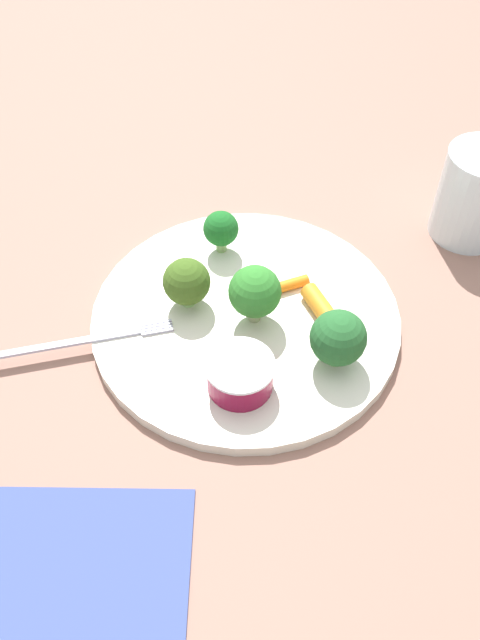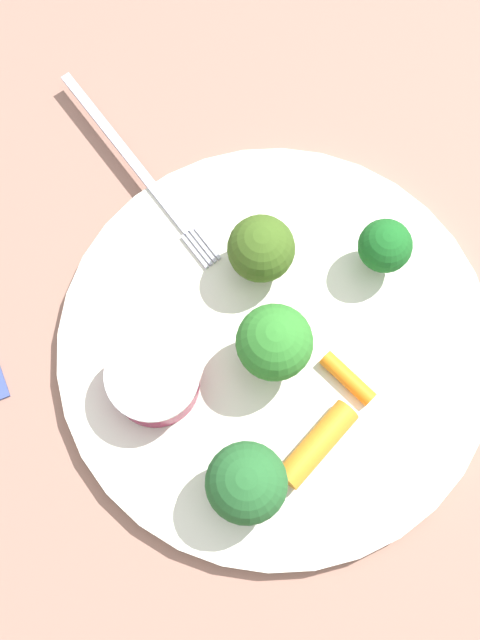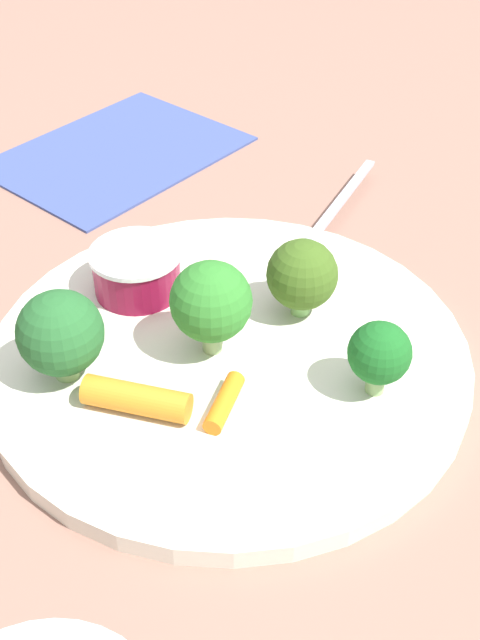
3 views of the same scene
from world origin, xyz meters
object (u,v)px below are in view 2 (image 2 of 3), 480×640
object	(u,v)px
broccoli_floret_3	(385,246)
broccoli_floret_0	(261,249)
plate	(276,346)
sauce_cup	(153,376)
broccoli_floret_1	(274,343)
carrot_stick_1	(310,447)
broccoli_floret_2	(246,483)
carrot_stick_0	(348,378)
fork	(139,170)

from	to	relation	value
broccoli_floret_3	broccoli_floret_0	bearing A→B (deg)	-108.23
plate	broccoli_floret_3	world-z (taller)	broccoli_floret_3
sauce_cup	broccoli_floret_1	world-z (taller)	broccoli_floret_1
carrot_stick_1	broccoli_floret_3	bearing A→B (deg)	138.64
broccoli_floret_0	broccoli_floret_1	bearing A→B (deg)	-13.33
broccoli_floret_2	carrot_stick_1	size ratio (longest dim) A/B	0.94
sauce_cup	broccoli_floret_3	distance (m)	0.16
broccoli_floret_3	carrot_stick_1	world-z (taller)	broccoli_floret_3
broccoli_floret_0	carrot_stick_0	world-z (taller)	broccoli_floret_0
broccoli_floret_0	broccoli_floret_2	size ratio (longest dim) A/B	0.91
broccoli_floret_2	broccoli_floret_3	bearing A→B (deg)	129.36
broccoli_floret_3	fork	xyz separation A→B (m)	(-0.12, -0.13, -0.03)
broccoli_floret_0	carrot_stick_1	distance (m)	0.12
broccoli_floret_2	carrot_stick_1	bearing A→B (deg)	101.41
fork	carrot_stick_1	bearing A→B (deg)	10.50
sauce_cup	carrot_stick_0	size ratio (longest dim) A/B	1.45
sauce_cup	plate	bearing A→B (deg)	88.30
plate	fork	bearing A→B (deg)	-163.06
plate	carrot_stick_1	world-z (taller)	carrot_stick_1
broccoli_floret_0	broccoli_floret_3	distance (m)	0.08
plate	carrot_stick_1	xyz separation A→B (m)	(0.07, -0.00, 0.01)
broccoli_floret_0	carrot_stick_0	size ratio (longest dim) A/B	1.27
broccoli_floret_0	fork	bearing A→B (deg)	-150.06
plate	broccoli_floret_0	bearing A→B (deg)	170.52
broccoli_floret_0	carrot_stick_0	xyz separation A→B (m)	(0.09, 0.02, -0.02)
sauce_cup	broccoli_floret_0	size ratio (longest dim) A/B	1.15
plate	sauce_cup	size ratio (longest dim) A/B	4.90
plate	fork	world-z (taller)	fork
broccoli_floret_2	broccoli_floret_3	world-z (taller)	broccoli_floret_2
sauce_cup	fork	xyz separation A→B (m)	(-0.14, 0.04, -0.01)
carrot_stick_0	sauce_cup	bearing A→B (deg)	-109.48
carrot_stick_0	carrot_stick_1	distance (m)	0.05
sauce_cup	broccoli_floret_1	distance (m)	0.08
plate	sauce_cup	xyz separation A→B (m)	(-0.00, -0.08, 0.02)
sauce_cup	fork	bearing A→B (deg)	166.17
broccoli_floret_2	broccoli_floret_3	size ratio (longest dim) A/B	1.22
broccoli_floret_3	fork	distance (m)	0.17
fork	plate	bearing A→B (deg)	16.94
broccoli_floret_2	carrot_stick_1	xyz separation A→B (m)	(-0.01, 0.04, -0.02)
broccoli_floret_3	fork	bearing A→B (deg)	-132.64
broccoli_floret_2	fork	xyz separation A→B (m)	(-0.22, 0.00, -0.03)
sauce_cup	broccoli_floret_3	size ratio (longest dim) A/B	1.28
fork	sauce_cup	bearing A→B (deg)	-13.83
carrot_stick_0	fork	size ratio (longest dim) A/B	0.23
plate	broccoli_floret_1	world-z (taller)	broccoli_floret_1
broccoli_floret_0	carrot_stick_1	world-z (taller)	broccoli_floret_0
sauce_cup	broccoli_floret_2	world-z (taller)	broccoli_floret_2
plate	sauce_cup	distance (m)	0.08
sauce_cup	broccoli_floret_1	size ratio (longest dim) A/B	0.98
carrot_stick_1	fork	world-z (taller)	carrot_stick_1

